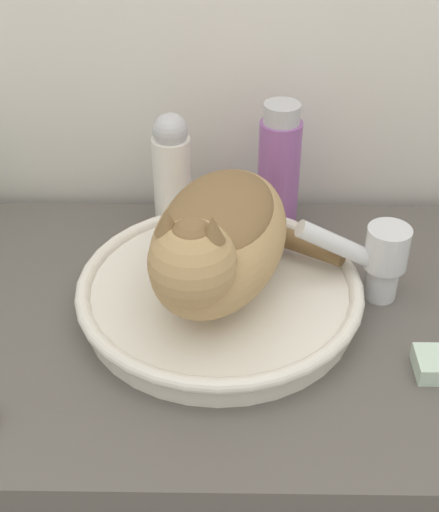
# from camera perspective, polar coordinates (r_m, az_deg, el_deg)

# --- Properties ---
(vanity_counter) EXTENTS (1.26, 0.56, 0.82)m
(vanity_counter) POSITION_cam_1_polar(r_m,az_deg,el_deg) (1.25, -0.29, -18.99)
(vanity_counter) COLOR #56514C
(vanity_counter) RESTS_ON ground_plane
(sink_basin) EXTENTS (0.38, 0.38, 0.05)m
(sink_basin) POSITION_cam_1_polar(r_m,az_deg,el_deg) (0.95, 0.01, -2.97)
(sink_basin) COLOR white
(sink_basin) RESTS_ON vanity_counter
(cat) EXTENTS (0.29, 0.32, 0.17)m
(cat) POSITION_cam_1_polar(r_m,az_deg,el_deg) (0.88, -0.16, 1.51)
(cat) COLOR tan
(cat) RESTS_ON sink_basin
(faucet) EXTENTS (0.15, 0.06, 0.13)m
(faucet) POSITION_cam_1_polar(r_m,az_deg,el_deg) (0.96, 12.45, -0.04)
(faucet) COLOR silver
(faucet) RESTS_ON vanity_counter
(lotion_bottle_white) EXTENTS (0.06, 0.06, 0.19)m
(lotion_bottle_white) POSITION_cam_1_polar(r_m,az_deg,el_deg) (1.07, -3.82, 6.60)
(lotion_bottle_white) COLOR white
(lotion_bottle_white) RESTS_ON vanity_counter
(mouthwash_bottle) EXTENTS (0.06, 0.06, 0.21)m
(mouthwash_bottle) POSITION_cam_1_polar(r_m,az_deg,el_deg) (1.07, 4.76, 6.75)
(mouthwash_bottle) COLOR #93569E
(mouthwash_bottle) RESTS_ON vanity_counter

